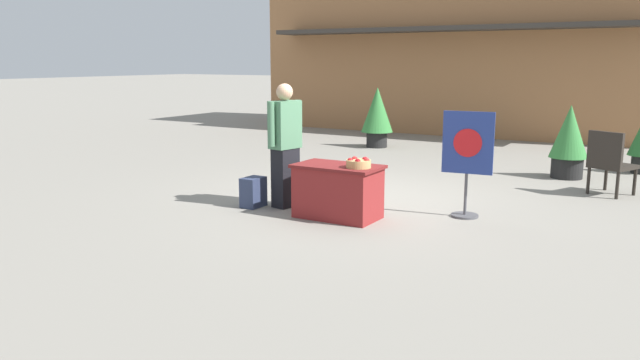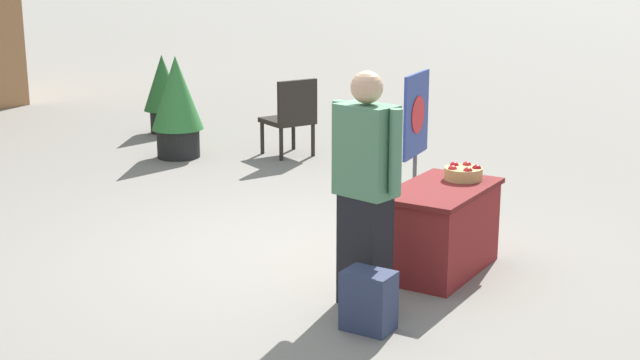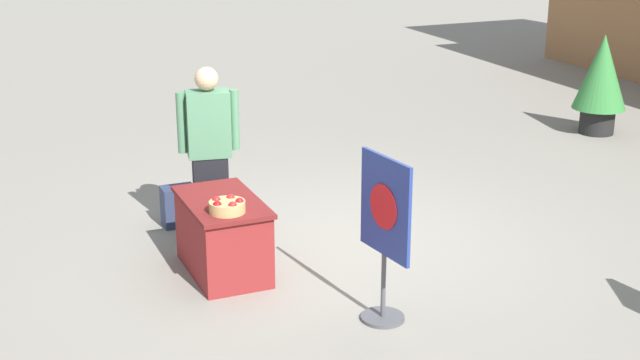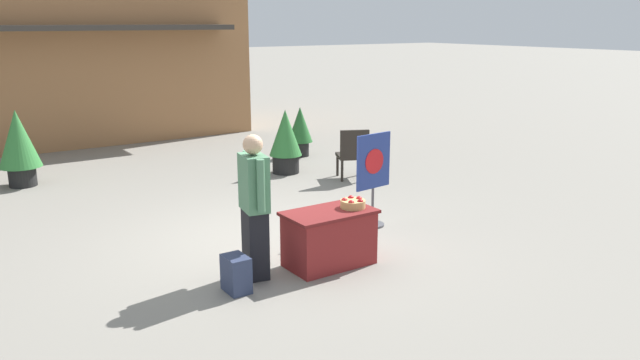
{
  "view_description": "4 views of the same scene",
  "coord_description": "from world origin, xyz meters",
  "px_view_note": "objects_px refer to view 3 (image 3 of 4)",
  "views": [
    {
      "loc": [
        4.09,
        -8.12,
        2.04
      ],
      "look_at": [
        -0.03,
        -1.28,
        0.5
      ],
      "focal_mm": 35.0,
      "sensor_mm": 36.0,
      "label": 1
    },
    {
      "loc": [
        -6.14,
        -3.97,
        2.52
      ],
      "look_at": [
        -0.27,
        -0.33,
        0.75
      ],
      "focal_mm": 50.0,
      "sensor_mm": 36.0,
      "label": 2
    },
    {
      "loc": [
        7.44,
        -3.33,
        3.39
      ],
      "look_at": [
        0.43,
        -0.33,
        0.85
      ],
      "focal_mm": 50.0,
      "sensor_mm": 36.0,
      "label": 3
    },
    {
      "loc": [
        -3.99,
        -7.2,
        2.96
      ],
      "look_at": [
        0.45,
        -0.59,
        0.93
      ],
      "focal_mm": 35.0,
      "sensor_mm": 36.0,
      "label": 4
    }
  ],
  "objects_px": {
    "poster_board": "(385,230)",
    "potted_plant_near_right": "(601,78)",
    "apple_basket": "(227,206)",
    "display_table": "(223,236)",
    "backpack": "(179,206)",
    "person_visitor": "(209,151)"
  },
  "relations": [
    {
      "from": "apple_basket",
      "to": "backpack",
      "type": "distance_m",
      "value": 1.74
    },
    {
      "from": "display_table",
      "to": "potted_plant_near_right",
      "type": "distance_m",
      "value": 6.83
    },
    {
      "from": "poster_board",
      "to": "potted_plant_near_right",
      "type": "relative_size",
      "value": 0.98
    },
    {
      "from": "apple_basket",
      "to": "potted_plant_near_right",
      "type": "xyz_separation_m",
      "value": [
        -2.84,
        6.39,
        0.04
      ]
    },
    {
      "from": "apple_basket",
      "to": "potted_plant_near_right",
      "type": "height_order",
      "value": "potted_plant_near_right"
    },
    {
      "from": "backpack",
      "to": "poster_board",
      "type": "xyz_separation_m",
      "value": [
        2.74,
        0.99,
        0.57
      ]
    },
    {
      "from": "poster_board",
      "to": "apple_basket",
      "type": "bearing_deg",
      "value": -55.55
    },
    {
      "from": "apple_basket",
      "to": "potted_plant_near_right",
      "type": "relative_size",
      "value": 0.22
    },
    {
      "from": "display_table",
      "to": "backpack",
      "type": "distance_m",
      "value": 1.33
    },
    {
      "from": "person_visitor",
      "to": "potted_plant_near_right",
      "type": "xyz_separation_m",
      "value": [
        -1.58,
        6.17,
        -0.08
      ]
    },
    {
      "from": "display_table",
      "to": "backpack",
      "type": "relative_size",
      "value": 2.67
    },
    {
      "from": "potted_plant_near_right",
      "to": "person_visitor",
      "type": "bearing_deg",
      "value": -75.67
    },
    {
      "from": "poster_board",
      "to": "potted_plant_near_right",
      "type": "distance_m",
      "value": 6.7
    },
    {
      "from": "person_visitor",
      "to": "potted_plant_near_right",
      "type": "distance_m",
      "value": 6.37
    },
    {
      "from": "apple_basket",
      "to": "poster_board",
      "type": "height_order",
      "value": "poster_board"
    },
    {
      "from": "display_table",
      "to": "apple_basket",
      "type": "xyz_separation_m",
      "value": [
        0.33,
        -0.05,
        0.41
      ]
    },
    {
      "from": "apple_basket",
      "to": "backpack",
      "type": "relative_size",
      "value": 0.75
    },
    {
      "from": "backpack",
      "to": "poster_board",
      "type": "bearing_deg",
      "value": 19.79
    },
    {
      "from": "person_visitor",
      "to": "backpack",
      "type": "distance_m",
      "value": 0.81
    },
    {
      "from": "poster_board",
      "to": "potted_plant_near_right",
      "type": "bearing_deg",
      "value": -151.02
    },
    {
      "from": "apple_basket",
      "to": "potted_plant_near_right",
      "type": "distance_m",
      "value": 6.99
    },
    {
      "from": "potted_plant_near_right",
      "to": "backpack",
      "type": "bearing_deg",
      "value": -79.47
    }
  ]
}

